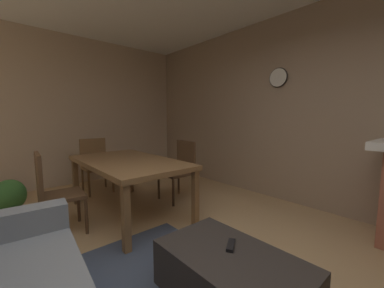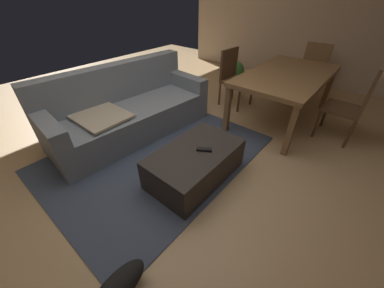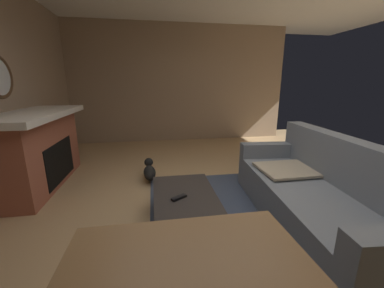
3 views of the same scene
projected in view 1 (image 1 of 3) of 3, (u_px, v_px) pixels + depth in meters
wall_back_fireplace_side at (344, 108)px, 2.99m from camera, size 8.35×0.12×2.85m
wall_right_window_side at (51, 111)px, 4.25m from camera, size 0.12×5.63×2.85m
ottoman_coffee_table at (231, 279)px, 1.61m from camera, size 1.04×0.62×0.36m
tv_remote at (231, 245)px, 1.68m from camera, size 0.13×0.16×0.02m
dining_table at (128, 165)px, 3.08m from camera, size 1.83×1.01×0.74m
dining_chair_north at (52, 189)px, 2.52m from camera, size 0.47×0.47×0.93m
dining_chair_south at (181, 166)px, 3.69m from camera, size 0.45×0.45×0.93m
dining_chair_east at (95, 162)px, 4.08m from camera, size 0.46×0.46×0.93m
potted_plant at (10, 199)px, 2.82m from camera, size 0.35×0.35×0.55m
wall_clock at (278, 78)px, 3.54m from camera, size 0.30×0.03×0.30m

